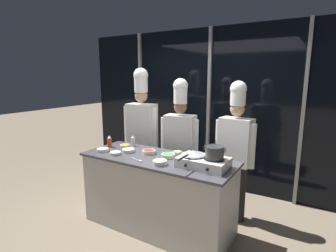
{
  "coord_description": "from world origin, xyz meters",
  "views": [
    {
      "loc": [
        1.7,
        -2.56,
        1.93
      ],
      "look_at": [
        0.0,
        0.25,
        1.29
      ],
      "focal_mm": 28.0,
      "sensor_mm": 36.0,
      "label": 1
    }
  ],
  "objects_px": {
    "portable_stove": "(203,162)",
    "stock_pot": "(214,152)",
    "serving_spoon_slotted": "(138,160)",
    "chef_sous": "(180,136)",
    "prep_bowl_ginger": "(178,153)",
    "prep_bowl_carrots": "(125,146)",
    "prep_bowl_noodles": "(160,162)",
    "prep_bowl_chili_flakes": "(149,152)",
    "prep_bowl_garlic": "(115,153)",
    "chef_head": "(142,124)",
    "frying_pan": "(193,153)",
    "squeeze_bottle_chili": "(109,142)",
    "prep_bowl_onion": "(103,150)",
    "squeeze_bottle_clear": "(133,141)",
    "prep_bowl_rice": "(128,150)",
    "chef_line": "(236,141)",
    "prep_bowl_scallions": "(168,155)"
  },
  "relations": [
    {
      "from": "portable_stove",
      "to": "stock_pot",
      "type": "bearing_deg",
      "value": 0.1
    },
    {
      "from": "serving_spoon_slotted",
      "to": "stock_pot",
      "type": "bearing_deg",
      "value": 12.31
    },
    {
      "from": "chef_sous",
      "to": "prep_bowl_ginger",
      "type": "bearing_deg",
      "value": 108.21
    },
    {
      "from": "prep_bowl_carrots",
      "to": "prep_bowl_ginger",
      "type": "xyz_separation_m",
      "value": [
        0.8,
        0.08,
        0.0
      ]
    },
    {
      "from": "prep_bowl_noodles",
      "to": "chef_sous",
      "type": "relative_size",
      "value": 0.09
    },
    {
      "from": "prep_bowl_carrots",
      "to": "prep_bowl_chili_flakes",
      "type": "bearing_deg",
      "value": -8.14
    },
    {
      "from": "prep_bowl_garlic",
      "to": "chef_head",
      "type": "distance_m",
      "value": 0.91
    },
    {
      "from": "frying_pan",
      "to": "prep_bowl_garlic",
      "type": "distance_m",
      "value": 1.04
    },
    {
      "from": "stock_pot",
      "to": "prep_bowl_ginger",
      "type": "xyz_separation_m",
      "value": [
        -0.58,
        0.24,
        -0.16
      ]
    },
    {
      "from": "squeeze_bottle_chili",
      "to": "chef_head",
      "type": "xyz_separation_m",
      "value": [
        0.1,
        0.62,
        0.15
      ]
    },
    {
      "from": "prep_bowl_onion",
      "to": "prep_bowl_carrots",
      "type": "bearing_deg",
      "value": 67.09
    },
    {
      "from": "frying_pan",
      "to": "squeeze_bottle_clear",
      "type": "distance_m",
      "value": 1.14
    },
    {
      "from": "prep_bowl_rice",
      "to": "prep_bowl_chili_flakes",
      "type": "bearing_deg",
      "value": 17.07
    },
    {
      "from": "chef_head",
      "to": "stock_pot",
      "type": "bearing_deg",
      "value": 151.07
    },
    {
      "from": "portable_stove",
      "to": "prep_bowl_ginger",
      "type": "relative_size",
      "value": 4.92
    },
    {
      "from": "prep_bowl_noodles",
      "to": "serving_spoon_slotted",
      "type": "distance_m",
      "value": 0.29
    },
    {
      "from": "prep_bowl_ginger",
      "to": "chef_sous",
      "type": "distance_m",
      "value": 0.49
    },
    {
      "from": "prep_bowl_carrots",
      "to": "prep_bowl_noodles",
      "type": "bearing_deg",
      "value": -23.32
    },
    {
      "from": "prep_bowl_ginger",
      "to": "squeeze_bottle_chili",
      "type": "bearing_deg",
      "value": -170.92
    },
    {
      "from": "prep_bowl_ginger",
      "to": "serving_spoon_slotted",
      "type": "distance_m",
      "value": 0.52
    },
    {
      "from": "prep_bowl_chili_flakes",
      "to": "chef_sous",
      "type": "relative_size",
      "value": 0.09
    },
    {
      "from": "prep_bowl_noodles",
      "to": "prep_bowl_garlic",
      "type": "bearing_deg",
      "value": 177.44
    },
    {
      "from": "chef_line",
      "to": "serving_spoon_slotted",
      "type": "bearing_deg",
      "value": 54.42
    },
    {
      "from": "prep_bowl_scallions",
      "to": "chef_line",
      "type": "distance_m",
      "value": 0.92
    },
    {
      "from": "prep_bowl_garlic",
      "to": "prep_bowl_chili_flakes",
      "type": "relative_size",
      "value": 0.85
    },
    {
      "from": "squeeze_bottle_clear",
      "to": "chef_sous",
      "type": "bearing_deg",
      "value": 33.76
    },
    {
      "from": "portable_stove",
      "to": "frying_pan",
      "type": "distance_m",
      "value": 0.15
    },
    {
      "from": "prep_bowl_noodles",
      "to": "prep_bowl_scallions",
      "type": "relative_size",
      "value": 0.94
    },
    {
      "from": "frying_pan",
      "to": "chef_sous",
      "type": "xyz_separation_m",
      "value": [
        -0.53,
        0.68,
        -0.01
      ]
    },
    {
      "from": "prep_bowl_carrots",
      "to": "chef_sous",
      "type": "height_order",
      "value": "chef_sous"
    },
    {
      "from": "chef_sous",
      "to": "portable_stove",
      "type": "bearing_deg",
      "value": 127.5
    },
    {
      "from": "prep_bowl_garlic",
      "to": "prep_bowl_scallions",
      "type": "height_order",
      "value": "prep_bowl_scallions"
    },
    {
      "from": "squeeze_bottle_chili",
      "to": "prep_bowl_chili_flakes",
      "type": "bearing_deg",
      "value": 1.72
    },
    {
      "from": "prep_bowl_carrots",
      "to": "chef_sous",
      "type": "xyz_separation_m",
      "value": [
        0.6,
        0.51,
        0.11
      ]
    },
    {
      "from": "prep_bowl_chili_flakes",
      "to": "chef_sous",
      "type": "height_order",
      "value": "chef_sous"
    },
    {
      "from": "prep_bowl_garlic",
      "to": "prep_bowl_rice",
      "type": "bearing_deg",
      "value": 66.84
    },
    {
      "from": "prep_bowl_garlic",
      "to": "prep_bowl_noodles",
      "type": "distance_m",
      "value": 0.69
    },
    {
      "from": "prep_bowl_onion",
      "to": "chef_line",
      "type": "xyz_separation_m",
      "value": [
        1.51,
        0.87,
        0.12
      ]
    },
    {
      "from": "squeeze_bottle_chili",
      "to": "chef_sous",
      "type": "bearing_deg",
      "value": 36.42
    },
    {
      "from": "prep_bowl_rice",
      "to": "stock_pot",
      "type": "bearing_deg",
      "value": -1.06
    },
    {
      "from": "serving_spoon_slotted",
      "to": "prep_bowl_noodles",
      "type": "bearing_deg",
      "value": 2.39
    },
    {
      "from": "squeeze_bottle_chili",
      "to": "chef_sous",
      "type": "distance_m",
      "value": 1.0
    },
    {
      "from": "prep_bowl_ginger",
      "to": "chef_line",
      "type": "height_order",
      "value": "chef_line"
    },
    {
      "from": "prep_bowl_scallions",
      "to": "chef_sous",
      "type": "height_order",
      "value": "chef_sous"
    },
    {
      "from": "squeeze_bottle_chili",
      "to": "prep_bowl_garlic",
      "type": "height_order",
      "value": "squeeze_bottle_chili"
    },
    {
      "from": "chef_head",
      "to": "chef_line",
      "type": "distance_m",
      "value": 1.49
    },
    {
      "from": "prep_bowl_scallions",
      "to": "chef_sous",
      "type": "distance_m",
      "value": 0.61
    },
    {
      "from": "stock_pot",
      "to": "chef_head",
      "type": "xyz_separation_m",
      "value": [
        -1.49,
        0.71,
        0.04
      ]
    },
    {
      "from": "frying_pan",
      "to": "prep_bowl_rice",
      "type": "distance_m",
      "value": 0.95
    },
    {
      "from": "squeeze_bottle_clear",
      "to": "prep_bowl_noodles",
      "type": "height_order",
      "value": "squeeze_bottle_clear"
    }
  ]
}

